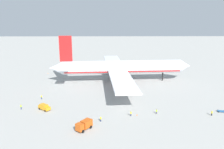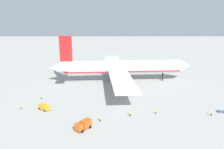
{
  "view_description": "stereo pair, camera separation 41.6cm",
  "coord_description": "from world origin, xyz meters",
  "px_view_note": "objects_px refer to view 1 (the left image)",
  "views": [
    {
      "loc": [
        -6.96,
        -109.27,
        30.68
      ],
      "look_at": [
        -5.29,
        -3.02,
        4.34
      ],
      "focal_mm": 36.18,
      "sensor_mm": 36.0,
      "label": 1
    },
    {
      "loc": [
        -6.54,
        -109.28,
        30.68
      ],
      "look_at": [
        -5.29,
        -3.02,
        4.34
      ],
      "focal_mm": 36.18,
      "sensor_mm": 36.0,
      "label": 2
    }
  ],
  "objects_px": {
    "ground_worker_2": "(21,107)",
    "traffic_cone_2": "(48,73)",
    "airliner": "(120,68)",
    "ground_worker_0": "(101,119)",
    "service_van": "(44,107)",
    "ground_worker_1": "(157,111)",
    "traffic_cone_0": "(137,115)",
    "service_truck_3": "(84,125)",
    "traffic_cone_1": "(53,68)",
    "ground_worker_3": "(131,114)",
    "ground_worker_5": "(41,97)",
    "baggage_cart_0": "(221,111)",
    "ground_worker_4": "(212,113)"
  },
  "relations": [
    {
      "from": "ground_worker_2",
      "to": "traffic_cone_2",
      "type": "bearing_deg",
      "value": 94.69
    },
    {
      "from": "airliner",
      "to": "ground_worker_0",
      "type": "xyz_separation_m",
      "value": [
        -8.13,
        -45.39,
        -6.36
      ]
    },
    {
      "from": "service_van",
      "to": "traffic_cone_2",
      "type": "bearing_deg",
      "value": 103.25
    },
    {
      "from": "ground_worker_1",
      "to": "traffic_cone_0",
      "type": "distance_m",
      "value": 6.76
    },
    {
      "from": "airliner",
      "to": "service_truck_3",
      "type": "height_order",
      "value": "airliner"
    },
    {
      "from": "traffic_cone_1",
      "to": "traffic_cone_2",
      "type": "distance_m",
      "value": 12.74
    },
    {
      "from": "service_van",
      "to": "ground_worker_2",
      "type": "xyz_separation_m",
      "value": [
        -8.21,
        0.52,
        -0.12
      ]
    },
    {
      "from": "traffic_cone_1",
      "to": "traffic_cone_2",
      "type": "bearing_deg",
      "value": -90.19
    },
    {
      "from": "ground_worker_1",
      "to": "ground_worker_2",
      "type": "height_order",
      "value": "ground_worker_2"
    },
    {
      "from": "ground_worker_3",
      "to": "ground_worker_5",
      "type": "height_order",
      "value": "ground_worker_3"
    },
    {
      "from": "baggage_cart_0",
      "to": "ground_worker_0",
      "type": "relative_size",
      "value": 2.02
    },
    {
      "from": "ground_worker_4",
      "to": "traffic_cone_0",
      "type": "height_order",
      "value": "ground_worker_4"
    },
    {
      "from": "airliner",
      "to": "traffic_cone_1",
      "type": "bearing_deg",
      "value": 143.38
    },
    {
      "from": "service_van",
      "to": "baggage_cart_0",
      "type": "bearing_deg",
      "value": -2.61
    },
    {
      "from": "ground_worker_4",
      "to": "traffic_cone_2",
      "type": "relative_size",
      "value": 3.06
    },
    {
      "from": "baggage_cart_0",
      "to": "ground_worker_0",
      "type": "distance_m",
      "value": 41.23
    },
    {
      "from": "ground_worker_4",
      "to": "airliner",
      "type": "bearing_deg",
      "value": 123.87
    },
    {
      "from": "ground_worker_3",
      "to": "ground_worker_4",
      "type": "height_order",
      "value": "ground_worker_3"
    },
    {
      "from": "baggage_cart_0",
      "to": "service_truck_3",
      "type": "bearing_deg",
      "value": -165.38
    },
    {
      "from": "baggage_cart_0",
      "to": "ground_worker_1",
      "type": "relative_size",
      "value": 2.04
    },
    {
      "from": "ground_worker_4",
      "to": "traffic_cone_1",
      "type": "height_order",
      "value": "ground_worker_4"
    },
    {
      "from": "airliner",
      "to": "ground_worker_2",
      "type": "distance_m",
      "value": 50.99
    },
    {
      "from": "ground_worker_4",
      "to": "ground_worker_5",
      "type": "relative_size",
      "value": 1.02
    },
    {
      "from": "ground_worker_4",
      "to": "traffic_cone_0",
      "type": "xyz_separation_m",
      "value": [
        -24.34,
        0.47,
        -0.58
      ]
    },
    {
      "from": "service_truck_3",
      "to": "traffic_cone_1",
      "type": "bearing_deg",
      "value": 109.07
    },
    {
      "from": "traffic_cone_1",
      "to": "traffic_cone_2",
      "type": "relative_size",
      "value": 1.0
    },
    {
      "from": "ground_worker_1",
      "to": "ground_worker_4",
      "type": "distance_m",
      "value": 17.79
    },
    {
      "from": "ground_worker_4",
      "to": "ground_worker_3",
      "type": "bearing_deg",
      "value": -179.89
    },
    {
      "from": "ground_worker_5",
      "to": "traffic_cone_2",
      "type": "distance_m",
      "value": 43.32
    },
    {
      "from": "service_van",
      "to": "ground_worker_2",
      "type": "bearing_deg",
      "value": 176.36
    },
    {
      "from": "ground_worker_3",
      "to": "ground_worker_5",
      "type": "bearing_deg",
      "value": 153.88
    },
    {
      "from": "airliner",
      "to": "ground_worker_3",
      "type": "xyz_separation_m",
      "value": [
        1.51,
        -41.6,
        -6.31
      ]
    },
    {
      "from": "ground_worker_0",
      "to": "ground_worker_2",
      "type": "distance_m",
      "value": 29.77
    },
    {
      "from": "ground_worker_0",
      "to": "traffic_cone_2",
      "type": "bearing_deg",
      "value": 117.3
    },
    {
      "from": "ground_worker_1",
      "to": "ground_worker_3",
      "type": "distance_m",
      "value": 8.84
    },
    {
      "from": "traffic_cone_2",
      "to": "traffic_cone_0",
      "type": "bearing_deg",
      "value": -52.98
    },
    {
      "from": "traffic_cone_2",
      "to": "ground_worker_3",
      "type": "bearing_deg",
      "value": -54.52
    },
    {
      "from": "service_truck_3",
      "to": "baggage_cart_0",
      "type": "bearing_deg",
      "value": 14.62
    },
    {
      "from": "traffic_cone_2",
      "to": "service_truck_3",
      "type": "bearing_deg",
      "value": -67.65
    },
    {
      "from": "service_truck_3",
      "to": "baggage_cart_0",
      "type": "distance_m",
      "value": 46.69
    },
    {
      "from": "service_truck_3",
      "to": "ground_worker_0",
      "type": "bearing_deg",
      "value": 48.39
    },
    {
      "from": "service_truck_3",
      "to": "service_van",
      "type": "bearing_deg",
      "value": 136.52
    },
    {
      "from": "ground_worker_2",
      "to": "ground_worker_4",
      "type": "xyz_separation_m",
      "value": [
        64.06,
        -6.17,
        -0.06
      ]
    },
    {
      "from": "service_truck_3",
      "to": "traffic_cone_2",
      "type": "relative_size",
      "value": 9.67
    },
    {
      "from": "traffic_cone_0",
      "to": "ground_worker_3",
      "type": "bearing_deg",
      "value": -165.85
    },
    {
      "from": "ground_worker_4",
      "to": "traffic_cone_2",
      "type": "distance_m",
      "value": 90.24
    },
    {
      "from": "ground_worker_1",
      "to": "ground_worker_4",
      "type": "height_order",
      "value": "ground_worker_4"
    },
    {
      "from": "baggage_cart_0",
      "to": "ground_worker_5",
      "type": "bearing_deg",
      "value": 168.18
    },
    {
      "from": "service_van",
      "to": "ground_worker_3",
      "type": "bearing_deg",
      "value": -10.93
    },
    {
      "from": "traffic_cone_0",
      "to": "ground_worker_4",
      "type": "bearing_deg",
      "value": -1.1
    }
  ]
}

